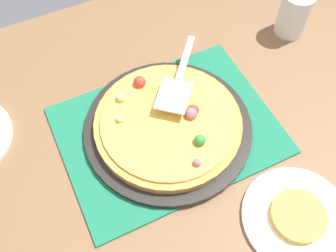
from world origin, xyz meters
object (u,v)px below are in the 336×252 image
(plate_near_left, at_px, (297,218))
(pizza_server, at_px, (179,79))
(pizza, at_px, (168,122))
(served_slice_left, at_px, (298,216))
(cup_near, at_px, (294,14))
(pizza_pan, at_px, (168,128))

(plate_near_left, height_order, pizza_server, pizza_server)
(pizza_server, bearing_deg, plate_near_left, 101.82)
(pizza, height_order, pizza_server, pizza_server)
(served_slice_left, xyz_separation_m, cup_near, (-0.30, -0.45, 0.04))
(plate_near_left, distance_m, served_slice_left, 0.01)
(pizza_pan, xyz_separation_m, cup_near, (-0.44, -0.15, 0.05))
(pizza_pan, height_order, plate_near_left, pizza_pan)
(pizza_pan, height_order, served_slice_left, served_slice_left)
(served_slice_left, distance_m, pizza_server, 0.39)
(plate_near_left, bearing_deg, pizza_pan, -64.70)
(served_slice_left, xyz_separation_m, pizza_server, (0.08, -0.37, 0.05))
(pizza, xyz_separation_m, cup_near, (-0.44, -0.15, 0.03))
(pizza, bearing_deg, plate_near_left, 115.14)
(pizza, xyz_separation_m, served_slice_left, (-0.14, 0.30, -0.02))
(pizza_pan, relative_size, pizza_server, 1.87)
(pizza_server, bearing_deg, pizza_pan, 49.76)
(pizza, bearing_deg, pizza_pan, 52.91)
(plate_near_left, bearing_deg, cup_near, -123.50)
(pizza_pan, xyz_separation_m, pizza_server, (-0.06, -0.07, 0.06))
(pizza_pan, bearing_deg, served_slice_left, 115.30)
(plate_near_left, xyz_separation_m, cup_near, (-0.30, -0.45, 0.06))
(pizza, distance_m, plate_near_left, 0.33)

